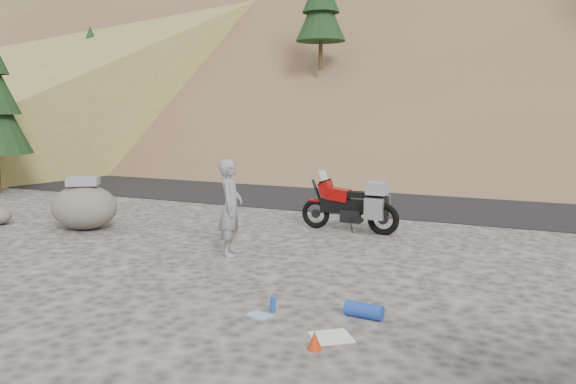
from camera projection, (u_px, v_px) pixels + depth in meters
name	position (u px, v px, depth m)	size (l,w,h in m)	color
ground	(225.00, 272.00, 8.89)	(140.00, 140.00, 0.00)	#3E3B39
road	(381.00, 196.00, 16.96)	(120.00, 7.00, 0.05)	black
hillside	(495.00, 2.00, 44.00)	(120.00, 73.00, 46.72)	brown
motorcycle	(354.00, 206.00, 11.79)	(2.17, 0.63, 1.29)	black
man	(231.00, 255.00, 9.96)	(0.62, 0.41, 1.70)	gray
boulder	(84.00, 206.00, 12.09)	(1.84, 1.72, 1.14)	#544E48
gear_white_cloth	(331.00, 337.00, 6.29)	(0.44, 0.39, 0.01)	white
gear_blue_mat	(364.00, 310.00, 6.88)	(0.19, 0.19, 0.47)	#1B3DA7
gear_bottle	(273.00, 305.00, 7.08)	(0.07, 0.07, 0.19)	#1B3DA7
gear_funnel	(315.00, 340.00, 5.96)	(0.16, 0.16, 0.21)	#B4300C
gear_blue_cloth	(259.00, 315.00, 6.96)	(0.29, 0.21, 0.01)	#85AECD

